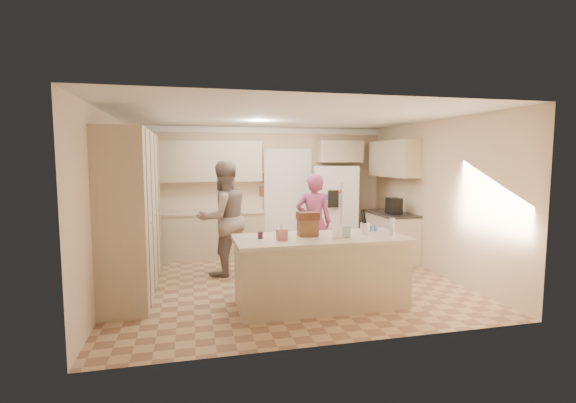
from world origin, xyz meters
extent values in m
cube|color=tan|center=(0.00, 0.00, -0.01)|extent=(5.20, 4.60, 0.02)
cube|color=white|center=(0.00, 0.00, 2.61)|extent=(5.20, 4.60, 0.02)
cube|color=beige|center=(0.00, 2.31, 1.30)|extent=(5.20, 0.02, 2.60)
cube|color=beige|center=(0.00, -2.31, 1.30)|extent=(5.20, 0.02, 2.60)
cube|color=beige|center=(-2.61, 0.00, 1.30)|extent=(0.02, 4.60, 2.60)
cube|color=beige|center=(2.61, 0.00, 1.30)|extent=(0.02, 4.60, 2.60)
cube|color=white|center=(0.00, 2.26, 2.53)|extent=(5.20, 0.08, 0.12)
cube|color=beige|center=(-2.30, 0.20, 1.18)|extent=(0.60, 2.60, 2.35)
cube|color=beige|center=(-1.15, 2.00, 0.44)|extent=(2.20, 0.60, 0.88)
cube|color=beige|center=(-1.15, 1.99, 0.90)|extent=(2.24, 0.63, 0.04)
cube|color=beige|center=(-1.15, 2.12, 1.90)|extent=(2.20, 0.35, 0.80)
cube|color=black|center=(0.55, 2.28, 1.05)|extent=(0.90, 0.06, 2.10)
cube|color=white|center=(0.55, 2.24, 1.05)|extent=(1.02, 0.03, 2.22)
cube|color=brown|center=(0.02, 2.27, 1.55)|extent=(0.15, 0.02, 0.20)
cube|color=brown|center=(0.02, 2.27, 1.28)|extent=(0.15, 0.02, 0.20)
cube|color=white|center=(1.54, 1.94, 0.90)|extent=(1.10, 1.00, 1.80)
cube|color=gray|center=(1.54, 1.58, 0.90)|extent=(0.02, 0.02, 1.78)
cube|color=black|center=(1.32, 1.57, 1.15)|extent=(0.22, 0.03, 0.35)
cylinder|color=silver|center=(1.49, 1.57, 1.05)|extent=(0.02, 0.02, 0.85)
cylinder|color=silver|center=(1.59, 1.57, 1.05)|extent=(0.02, 0.02, 0.85)
cube|color=beige|center=(1.65, 2.12, 2.10)|extent=(0.95, 0.35, 0.45)
cube|color=beige|center=(2.30, 1.00, 0.44)|extent=(0.60, 1.20, 0.88)
cube|color=#2D2B28|center=(2.29, 1.00, 0.90)|extent=(0.63, 1.24, 0.04)
cube|color=beige|center=(2.43, 1.20, 1.95)|extent=(0.35, 1.50, 0.70)
cube|color=black|center=(2.25, 0.80, 1.07)|extent=(0.22, 0.28, 0.30)
cube|color=beige|center=(0.20, -1.10, 0.44)|extent=(2.20, 0.90, 0.88)
cube|color=beige|center=(0.20, -1.10, 0.90)|extent=(2.28, 0.96, 0.05)
cylinder|color=white|center=(0.85, -1.05, 1.00)|extent=(0.13, 0.13, 0.15)
cube|color=#DB7786|center=(-0.35, -1.20, 1.00)|extent=(0.13, 0.13, 0.14)
cone|color=white|center=(-0.35, -1.20, 1.10)|extent=(0.08, 0.08, 0.08)
cube|color=brown|center=(0.05, -1.00, 1.04)|extent=(0.26, 0.18, 0.22)
cube|color=#592D1E|center=(0.05, -1.00, 1.20)|extent=(0.28, 0.20, 0.10)
cylinder|color=#59263F|center=(-0.60, -1.05, 0.97)|extent=(0.07, 0.07, 0.09)
cube|color=white|center=(0.35, -1.30, 1.01)|extent=(0.12, 0.06, 0.16)
cube|color=silver|center=(0.50, -1.25, 1.01)|extent=(0.12, 0.05, 0.16)
cylinder|color=silver|center=(1.15, -1.25, 1.04)|extent=(0.07, 0.07, 0.24)
cylinder|color=#445BB4|center=(1.02, -0.88, 0.97)|extent=(0.05, 0.05, 0.09)
cylinder|color=#445BB4|center=(1.09, -0.88, 0.97)|extent=(0.05, 0.05, 0.09)
imported|color=gray|center=(-0.93, 0.68, 0.96)|extent=(1.14, 1.04, 1.92)
imported|color=#A5468E|center=(0.62, 0.60, 0.85)|extent=(0.70, 0.55, 1.70)
camera|label=1|loc=(-1.48, -6.29, 1.96)|focal=26.00mm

